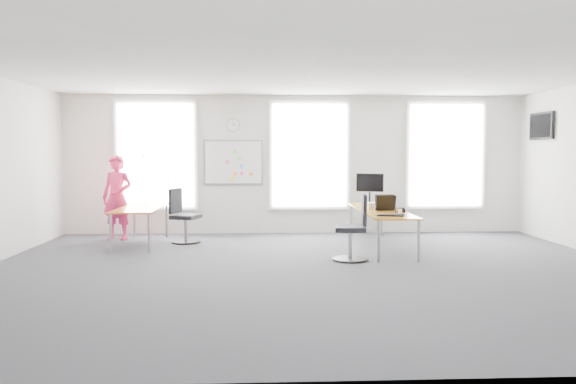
{
  "coord_description": "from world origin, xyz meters",
  "views": [
    {
      "loc": [
        -0.74,
        -8.2,
        1.77
      ],
      "look_at": [
        -0.3,
        1.2,
        1.1
      ],
      "focal_mm": 35.0,
      "sensor_mm": 36.0,
      "label": 1
    }
  ],
  "objects": [
    {
      "name": "floor",
      "position": [
        0.0,
        0.0,
        0.0
      ],
      "size": [
        10.0,
        10.0,
        0.0
      ],
      "primitive_type": "plane",
      "color": "#2A2A2F",
      "rests_on": "ground"
    },
    {
      "name": "ceiling",
      "position": [
        0.0,
        0.0,
        3.0
      ],
      "size": [
        10.0,
        10.0,
        0.0
      ],
      "primitive_type": "plane",
      "rotation": [
        3.14,
        0.0,
        0.0
      ],
      "color": "silver",
      "rests_on": "ground"
    },
    {
      "name": "wall_back",
      "position": [
        0.0,
        4.0,
        1.5
      ],
      "size": [
        10.0,
        0.0,
        10.0
      ],
      "primitive_type": "plane",
      "rotation": [
        1.57,
        0.0,
        0.0
      ],
      "color": "silver",
      "rests_on": "ground"
    },
    {
      "name": "wall_front",
      "position": [
        0.0,
        -4.0,
        1.5
      ],
      "size": [
        10.0,
        0.0,
        10.0
      ],
      "primitive_type": "plane",
      "rotation": [
        -1.57,
        0.0,
        0.0
      ],
      "color": "silver",
      "rests_on": "ground"
    },
    {
      "name": "window_left",
      "position": [
        -3.0,
        3.97,
        1.7
      ],
      "size": [
        1.6,
        0.06,
        2.2
      ],
      "primitive_type": "cube",
      "color": "silver",
      "rests_on": "wall_back"
    },
    {
      "name": "window_mid",
      "position": [
        0.3,
        3.97,
        1.7
      ],
      "size": [
        1.6,
        0.06,
        2.2
      ],
      "primitive_type": "cube",
      "color": "silver",
      "rests_on": "wall_back"
    },
    {
      "name": "window_right",
      "position": [
        3.3,
        3.97,
        1.7
      ],
      "size": [
        1.6,
        0.06,
        2.2
      ],
      "primitive_type": "cube",
      "color": "silver",
      "rests_on": "wall_back"
    },
    {
      "name": "desk_right",
      "position": [
        1.46,
        2.05,
        0.66
      ],
      "size": [
        0.77,
        2.9,
        0.71
      ],
      "color": "orange",
      "rests_on": "ground"
    },
    {
      "name": "desk_left",
      "position": [
        -3.06,
        2.62,
        0.66
      ],
      "size": [
        0.79,
        1.97,
        0.72
      ],
      "color": "orange",
      "rests_on": "ground"
    },
    {
      "name": "chair_right",
      "position": [
        0.77,
        0.82,
        0.48
      ],
      "size": [
        0.58,
        0.58,
        1.09
      ],
      "rotation": [
        0.0,
        0.0,
        -1.69
      ],
      "color": "black",
      "rests_on": "ground"
    },
    {
      "name": "chair_left",
      "position": [
        -2.28,
        2.79,
        0.47
      ],
      "size": [
        0.61,
        0.61,
        1.06
      ],
      "rotation": [
        0.0,
        0.0,
        1.22
      ],
      "color": "black",
      "rests_on": "ground"
    },
    {
      "name": "person",
      "position": [
        -3.66,
        3.25,
        0.86
      ],
      "size": [
        0.71,
        0.55,
        1.71
      ],
      "primitive_type": "imported",
      "rotation": [
        0.0,
        0.0,
        -0.25
      ],
      "color": "#D3265B",
      "rests_on": "ground"
    },
    {
      "name": "whiteboard",
      "position": [
        -1.35,
        3.97,
        1.55
      ],
      "size": [
        1.2,
        0.03,
        0.9
      ],
      "primitive_type": "cube",
      "color": "white",
      "rests_on": "wall_back"
    },
    {
      "name": "wall_clock",
      "position": [
        -1.35,
        3.97,
        2.35
      ],
      "size": [
        0.3,
        0.04,
        0.3
      ],
      "primitive_type": "cylinder",
      "rotation": [
        1.57,
        0.0,
        0.0
      ],
      "color": "gray",
      "rests_on": "wall_back"
    },
    {
      "name": "tv",
      "position": [
        4.95,
        3.0,
        2.3
      ],
      "size": [
        0.06,
        0.9,
        0.55
      ],
      "primitive_type": "cube",
      "color": "black",
      "rests_on": "wall_right"
    },
    {
      "name": "keyboard",
      "position": [
        1.4,
        1.02,
        0.72
      ],
      "size": [
        0.46,
        0.26,
        0.02
      ],
      "primitive_type": "cube",
      "rotation": [
        0.0,
        0.0,
        -0.26
      ],
      "color": "black",
      "rests_on": "desk_right"
    },
    {
      "name": "mouse",
      "position": [
        1.62,
        1.04,
        0.73
      ],
      "size": [
        0.07,
        0.11,
        0.04
      ],
      "primitive_type": "ellipsoid",
      "rotation": [
        0.0,
        0.0,
        0.05
      ],
      "color": "black",
      "rests_on": "desk_right"
    },
    {
      "name": "lens_cap",
      "position": [
        1.59,
        1.3,
        0.71
      ],
      "size": [
        0.08,
        0.08,
        0.01
      ],
      "primitive_type": "cylinder",
      "rotation": [
        0.0,
        0.0,
        0.25
      ],
      "color": "black",
      "rests_on": "desk_right"
    },
    {
      "name": "headphones",
      "position": [
        1.66,
        1.42,
        0.75
      ],
      "size": [
        0.17,
        0.09,
        0.1
      ],
      "rotation": [
        0.0,
        0.0,
        0.02
      ],
      "color": "black",
      "rests_on": "desk_right"
    },
    {
      "name": "laptop_sleeve",
      "position": [
        1.5,
        1.85,
        0.85
      ],
      "size": [
        0.36,
        0.2,
        0.29
      ],
      "rotation": [
        0.0,
        0.0,
        -0.04
      ],
      "color": "black",
      "rests_on": "desk_right"
    },
    {
      "name": "paper_stack",
      "position": [
        1.4,
        2.29,
        0.76
      ],
      "size": [
        0.36,
        0.29,
        0.11
      ],
      "primitive_type": "cube",
      "rotation": [
        0.0,
        0.0,
        0.16
      ],
      "color": "beige",
      "rests_on": "desk_right"
    },
    {
      "name": "monitor",
      "position": [
        1.5,
        3.28,
        1.08
      ],
      "size": [
        0.54,
        0.24,
        0.62
      ],
      "rotation": [
        0.0,
        0.0,
        -0.34
      ],
      "color": "black",
      "rests_on": "desk_right"
    }
  ]
}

